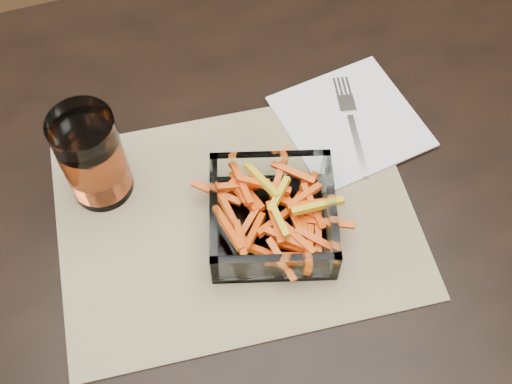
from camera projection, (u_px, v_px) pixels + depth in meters
dining_table at (321, 215)px, 0.92m from camera, size 1.60×0.90×0.75m
placemat at (237, 219)px, 0.82m from camera, size 0.48×0.37×0.00m
glass_bowl at (272, 217)px, 0.79m from camera, size 0.19×0.19×0.06m
tumbler at (93, 159)px, 0.79m from camera, size 0.08×0.08×0.14m
napkin at (351, 121)px, 0.89m from camera, size 0.20×0.20×0.00m
fork at (351, 121)px, 0.89m from camera, size 0.04×0.17×0.00m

